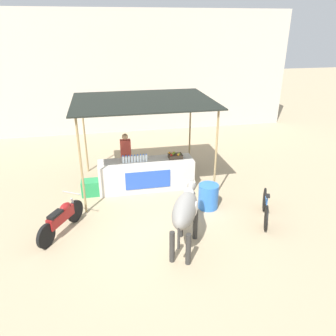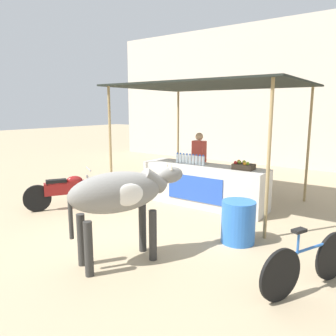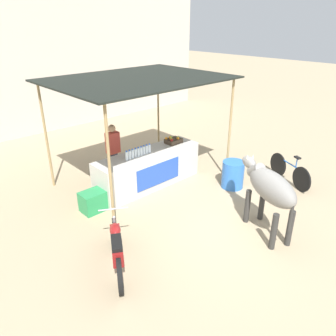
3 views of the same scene
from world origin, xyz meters
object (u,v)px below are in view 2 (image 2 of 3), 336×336
at_px(cow, 121,195).
at_px(motorcycle_parked, 66,190).
at_px(water_barrel, 238,222).
at_px(bicycle_leaning, 308,264).
at_px(fruit_crate, 243,166).
at_px(stall_counter, 203,185).
at_px(cooler_box, 144,186).
at_px(vendor_behind_counter, 199,163).

height_order(cow, motorcycle_parked, cow).
distance_m(water_barrel, bicycle_leaning, 1.60).
relative_size(fruit_crate, water_barrel, 0.61).
distance_m(water_barrel, motorcycle_parked, 4.04).
height_order(stall_counter, cooler_box, stall_counter).
height_order(stall_counter, cow, cow).
bearing_deg(cow, water_barrel, 56.50).
bearing_deg(motorcycle_parked, vendor_behind_counter, 56.21).
height_order(fruit_crate, water_barrel, fruit_crate).
height_order(water_barrel, motorcycle_parked, motorcycle_parked).
relative_size(water_barrel, bicycle_leaning, 0.48).
bearing_deg(vendor_behind_counter, cow, -75.65).
xyz_separation_m(vendor_behind_counter, cow, (1.03, -4.02, 0.18)).
relative_size(stall_counter, vendor_behind_counter, 1.82).
height_order(cooler_box, cow, cow).
xyz_separation_m(cow, bicycle_leaning, (2.44, 0.79, -0.69)).
relative_size(fruit_crate, cooler_box, 0.73).
bearing_deg(stall_counter, bicycle_leaning, -40.53).
distance_m(cow, bicycle_leaning, 2.65).
relative_size(vendor_behind_counter, cooler_box, 2.75).
height_order(fruit_crate, cow, cow).
xyz_separation_m(fruit_crate, bicycle_leaning, (1.94, -2.53, -0.69)).
bearing_deg(cow, bicycle_leaning, 17.87).
bearing_deg(motorcycle_parked, cow, -22.78).
bearing_deg(bicycle_leaning, water_barrel, 145.89).
distance_m(stall_counter, cooler_box, 1.76).
bearing_deg(cooler_box, water_barrel, -24.10).
bearing_deg(bicycle_leaning, stall_counter, 139.47).
distance_m(cooler_box, bicycle_leaning, 5.22).
bearing_deg(cooler_box, stall_counter, 3.19).
height_order(stall_counter, bicycle_leaning, stall_counter).
bearing_deg(cow, fruit_crate, 81.54).
bearing_deg(fruit_crate, cow, -98.46).
height_order(fruit_crate, cooler_box, fruit_crate).
height_order(water_barrel, cow, cow).
xyz_separation_m(stall_counter, fruit_crate, (0.95, 0.05, 0.55)).
bearing_deg(water_barrel, cow, -123.50).
relative_size(fruit_crate, vendor_behind_counter, 0.27).
distance_m(vendor_behind_counter, cow, 4.15).
relative_size(water_barrel, motorcycle_parked, 0.46).
distance_m(cow, motorcycle_parked, 3.20).
relative_size(cow, motorcycle_parked, 1.14).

